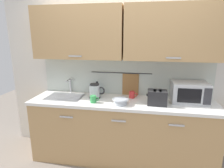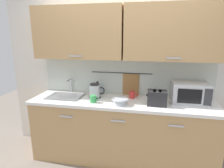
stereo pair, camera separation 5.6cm
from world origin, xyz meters
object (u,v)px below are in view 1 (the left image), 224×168
at_px(dish_soap_bottle, 97,89).
at_px(mug_near_sink, 93,99).
at_px(toaster, 157,97).
at_px(microwave, 189,92).
at_px(mug_by_kettle, 132,95).
at_px(electric_kettle, 95,91).
at_px(mixing_bowl, 120,101).

distance_m(dish_soap_bottle, mug_near_sink, 0.37).
relative_size(mug_near_sink, toaster, 0.47).
xyz_separation_m(microwave, toaster, (-0.43, -0.19, -0.04)).
distance_m(mug_near_sink, mug_by_kettle, 0.57).
bearing_deg(dish_soap_bottle, microwave, -5.12).
bearing_deg(microwave, mug_by_kettle, 177.77).
height_order(microwave, electric_kettle, microwave).
distance_m(microwave, mug_by_kettle, 0.77).
bearing_deg(mug_near_sink, dish_soap_bottle, 96.43).
relative_size(toaster, mug_by_kettle, 2.13).
xyz_separation_m(dish_soap_bottle, mug_by_kettle, (0.53, -0.09, -0.04)).
bearing_deg(electric_kettle, mug_near_sink, -81.75).
height_order(dish_soap_bottle, mug_near_sink, dish_soap_bottle).
bearing_deg(mug_near_sink, toaster, 4.45).
bearing_deg(electric_kettle, toaster, -8.52).
distance_m(mug_near_sink, mixing_bowl, 0.36).
height_order(electric_kettle, mug_by_kettle, electric_kettle).
bearing_deg(electric_kettle, mixing_bowl, -27.48).
distance_m(electric_kettle, dish_soap_bottle, 0.18).
xyz_separation_m(dish_soap_bottle, mixing_bowl, (0.40, -0.38, -0.04)).
bearing_deg(mug_near_sink, mug_by_kettle, 29.78).
bearing_deg(mixing_bowl, dish_soap_bottle, 136.80).
relative_size(electric_kettle, toaster, 0.89).
relative_size(electric_kettle, mixing_bowl, 1.06).
distance_m(mixing_bowl, toaster, 0.47).
xyz_separation_m(electric_kettle, mug_near_sink, (0.03, -0.19, -0.05)).
relative_size(dish_soap_bottle, mixing_bowl, 0.92).
height_order(toaster, mug_by_kettle, toaster).
distance_m(dish_soap_bottle, mixing_bowl, 0.56).
xyz_separation_m(microwave, dish_soap_bottle, (-1.30, 0.12, -0.05)).
bearing_deg(mixing_bowl, mug_near_sink, 178.30).
bearing_deg(mixing_bowl, toaster, 9.20).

